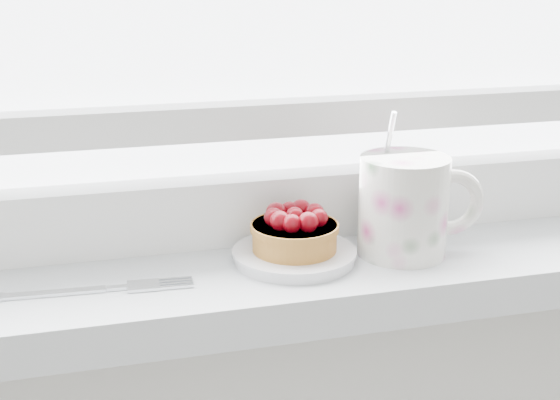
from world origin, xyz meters
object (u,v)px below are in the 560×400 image
object	(u,v)px
raspberry_tart	(294,231)
floral_mug	(407,204)
saucer	(294,255)
fork	(88,290)

from	to	relation	value
raspberry_tart	floral_mug	world-z (taller)	floral_mug
raspberry_tart	floral_mug	size ratio (longest dim) A/B	0.60
floral_mug	raspberry_tart	bearing A→B (deg)	175.70
raspberry_tart	floral_mug	xyz separation A→B (m)	(0.11, -0.01, 0.02)
saucer	floral_mug	size ratio (longest dim) A/B	0.85
raspberry_tart	fork	world-z (taller)	raspberry_tart
saucer	raspberry_tart	distance (m)	0.03
fork	raspberry_tart	bearing A→B (deg)	6.32
raspberry_tart	fork	distance (m)	0.20
saucer	floral_mug	world-z (taller)	floral_mug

